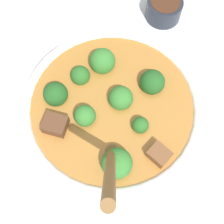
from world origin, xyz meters
The scene contains 3 objects.
ground_plane centered at (0.00, 0.00, 0.00)m, with size 4.00×4.00×0.00m, color silver.
stew_bowl centered at (0.00, 0.00, 0.06)m, with size 0.28×0.30×0.29m.
condiment_bowl centered at (-0.21, -0.16, 0.02)m, with size 0.07×0.07×0.04m.
Camera 1 is at (0.09, 0.17, 0.52)m, focal length 50.00 mm.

